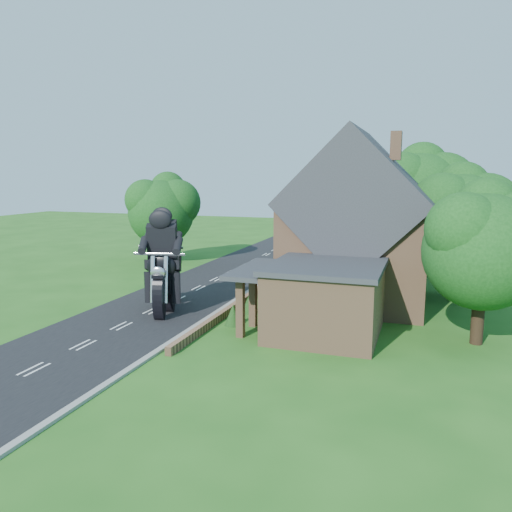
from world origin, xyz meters
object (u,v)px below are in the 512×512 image
(motorcycle_lead, at_px, (164,301))
(garden_wall, at_px, (254,294))
(motorcycle_follow, at_px, (166,290))
(annex, at_px, (323,298))
(house, at_px, (357,230))

(motorcycle_lead, bearing_deg, garden_wall, -131.25)
(motorcycle_follow, bearing_deg, motorcycle_lead, 111.17)
(annex, bearing_deg, house, 84.76)
(garden_wall, xyz_separation_m, motorcycle_lead, (-3.17, -5.66, 0.66))
(house, height_order, motorcycle_lead, house)
(garden_wall, bearing_deg, motorcycle_follow, -142.58)
(annex, distance_m, motorcycle_lead, 8.78)
(house, bearing_deg, motorcycle_lead, -144.57)
(annex, distance_m, motorcycle_follow, 10.26)
(garden_wall, height_order, motorcycle_lead, motorcycle_lead)
(motorcycle_lead, bearing_deg, house, -156.59)
(house, distance_m, motorcycle_lead, 12.00)
(house, bearing_deg, motorcycle_follow, -157.68)
(house, relative_size, annex, 1.45)
(motorcycle_follow, bearing_deg, garden_wall, -148.33)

